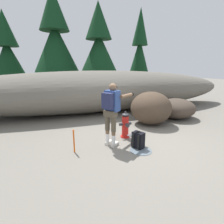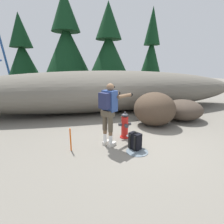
% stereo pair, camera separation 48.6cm
% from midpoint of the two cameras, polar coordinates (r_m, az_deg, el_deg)
% --- Properties ---
extents(ground_plane, '(56.00, 56.00, 0.04)m').
position_cam_midpoint_polar(ground_plane, '(5.30, 4.63, -8.98)').
color(ground_plane, slate).
extents(dirt_embankment, '(14.84, 3.20, 1.94)m').
position_cam_midpoint_polar(dirt_embankment, '(8.55, -6.17, 6.82)').
color(dirt_embankment, '#666056').
rests_on(dirt_embankment, ground_plane).
extents(fire_hydrant, '(0.38, 0.33, 0.81)m').
position_cam_midpoint_polar(fire_hydrant, '(5.28, 1.73, -4.46)').
color(fire_hydrant, red).
rests_on(fire_hydrant, ground_plane).
extents(hydrant_water_jet, '(0.56, 1.12, 0.47)m').
position_cam_midpoint_polar(hydrant_water_jet, '(4.76, 4.85, -9.01)').
color(hydrant_water_jet, silver).
rests_on(hydrant_water_jet, ground_plane).
extents(utility_worker, '(1.02, 0.87, 1.68)m').
position_cam_midpoint_polar(utility_worker, '(4.56, -3.02, 1.65)').
color(utility_worker, beige).
rests_on(utility_worker, ground_plane).
extents(spare_backpack, '(0.35, 0.36, 0.47)m').
position_cam_midpoint_polar(spare_backpack, '(4.66, 5.64, -9.23)').
color(spare_backpack, black).
rests_on(spare_backpack, ground_plane).
extents(boulder_large, '(1.75, 1.66, 0.83)m').
position_cam_midpoint_polar(boulder_large, '(7.71, 18.62, 1.13)').
color(boulder_large, '#463B30').
rests_on(boulder_large, ground_plane).
extents(boulder_mid, '(2.06, 2.05, 1.22)m').
position_cam_midpoint_polar(boulder_mid, '(6.58, 10.54, 1.25)').
color(boulder_mid, '#45362A').
rests_on(boulder_mid, ground_plane).
extents(pine_tree_far_left, '(2.34, 2.34, 5.67)m').
position_cam_midpoint_polar(pine_tree_far_left, '(14.10, -31.95, 16.19)').
color(pine_tree_far_left, '#47331E').
rests_on(pine_tree_far_left, ground_plane).
extents(pine_tree_left, '(2.80, 2.80, 6.78)m').
position_cam_midpoint_polar(pine_tree_left, '(12.41, -19.25, 21.82)').
color(pine_tree_left, '#47331E').
rests_on(pine_tree_left, ground_plane).
extents(pine_tree_center, '(2.56, 2.56, 6.03)m').
position_cam_midpoint_polar(pine_tree_center, '(11.94, -5.58, 20.75)').
color(pine_tree_center, '#47331E').
rests_on(pine_tree_center, ground_plane).
extents(pine_tree_right, '(1.95, 1.95, 6.62)m').
position_cam_midpoint_polar(pine_tree_right, '(15.14, 8.04, 18.98)').
color(pine_tree_right, '#47331E').
rests_on(pine_tree_right, ground_plane).
extents(survey_stake, '(0.04, 0.04, 0.60)m').
position_cam_midpoint_polar(survey_stake, '(4.53, -15.41, -9.24)').
color(survey_stake, '#E55914').
rests_on(survey_stake, ground_plane).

